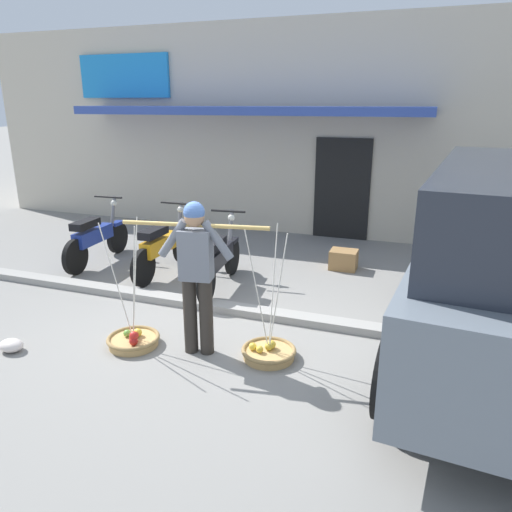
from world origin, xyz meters
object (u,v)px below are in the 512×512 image
(motorcycle_third_in_row, at_px, (219,259))
(fruit_basket_right_side, at_px, (269,351))
(motorcycle_nearest_shop, at_px, (96,238))
(motorcycle_second_in_row, at_px, (163,247))
(fruit_vendor, at_px, (196,269))
(fruit_basket_left_side, at_px, (133,339))
(plastic_litter_bag, at_px, (11,345))
(wooden_crate, at_px, (344,260))

(motorcycle_third_in_row, bearing_deg, fruit_basket_right_side, -52.09)
(motorcycle_nearest_shop, xyz_separation_m, motorcycle_second_in_row, (1.35, -0.08, 0.00))
(fruit_vendor, bearing_deg, fruit_basket_left_side, -170.07)
(fruit_basket_right_side, xyz_separation_m, motorcycle_nearest_shop, (-3.80, 2.08, 0.38))
(motorcycle_second_in_row, height_order, plastic_litter_bag, motorcycle_second_in_row)
(fruit_vendor, height_order, fruit_basket_left_side, fruit_vendor)
(motorcycle_nearest_shop, bearing_deg, fruit_basket_right_side, -28.64)
(fruit_basket_right_side, relative_size, plastic_litter_bag, 5.18)
(motorcycle_nearest_shop, height_order, motorcycle_third_in_row, same)
(fruit_vendor, xyz_separation_m, wooden_crate, (1.00, 3.36, -0.82))
(motorcycle_third_in_row, bearing_deg, fruit_basket_left_side, -95.33)
(fruit_vendor, bearing_deg, wooden_crate, 73.43)
(motorcycle_nearest_shop, bearing_deg, plastic_litter_bag, -70.00)
(fruit_vendor, bearing_deg, motorcycle_nearest_shop, 143.99)
(wooden_crate, bearing_deg, motorcycle_nearest_shop, -164.07)
(fruit_basket_right_side, relative_size, wooden_crate, 3.30)
(plastic_litter_bag, bearing_deg, fruit_basket_left_side, 25.26)
(fruit_basket_right_side, relative_size, motorcycle_second_in_row, 0.80)
(motorcycle_second_in_row, relative_size, wooden_crate, 4.14)
(fruit_vendor, distance_m, motorcycle_nearest_shop, 3.79)
(fruit_basket_left_side, bearing_deg, fruit_vendor, 9.93)
(fruit_basket_left_side, xyz_separation_m, motorcycle_nearest_shop, (-2.27, 2.34, 0.37))
(fruit_basket_right_side, height_order, wooden_crate, fruit_basket_right_side)
(fruit_basket_left_side, distance_m, motorcycle_third_in_row, 2.04)
(fruit_vendor, height_order, motorcycle_second_in_row, fruit_vendor)
(motorcycle_third_in_row, bearing_deg, wooden_crate, 43.50)
(fruit_vendor, distance_m, wooden_crate, 3.60)
(motorcycle_second_in_row, xyz_separation_m, plastic_litter_bag, (-0.29, -2.83, -0.38))
(fruit_vendor, xyz_separation_m, motorcycle_nearest_shop, (-3.03, 2.21, -0.52))
(wooden_crate, bearing_deg, plastic_litter_bag, -126.22)
(fruit_basket_right_side, relative_size, motorcycle_third_in_row, 0.80)
(fruit_vendor, height_order, wooden_crate, fruit_vendor)
(motorcycle_second_in_row, distance_m, wooden_crate, 2.97)
(fruit_basket_left_side, xyz_separation_m, motorcycle_third_in_row, (0.19, 1.99, 0.37))
(fruit_vendor, distance_m, fruit_basket_left_side, 1.19)
(plastic_litter_bag, xyz_separation_m, wooden_crate, (2.97, 4.06, 0.09))
(motorcycle_nearest_shop, distance_m, motorcycle_second_in_row, 1.35)
(fruit_vendor, bearing_deg, motorcycle_third_in_row, 107.33)
(fruit_basket_left_side, height_order, motorcycle_third_in_row, fruit_basket_left_side)
(wooden_crate, bearing_deg, motorcycle_third_in_row, -136.50)
(fruit_vendor, height_order, fruit_basket_right_side, fruit_vendor)
(motorcycle_second_in_row, bearing_deg, fruit_basket_right_side, -39.10)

